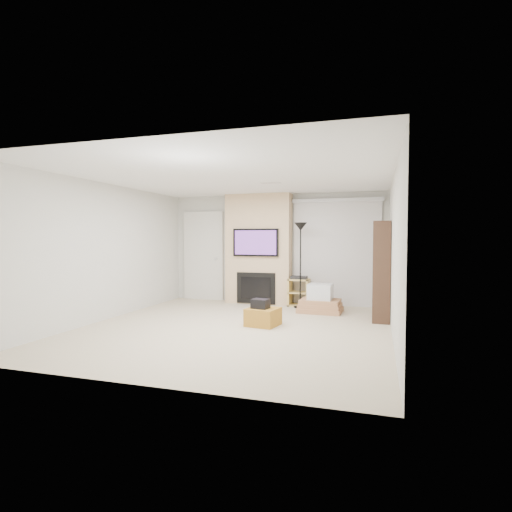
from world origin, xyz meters
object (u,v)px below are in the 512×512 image
(ottoman, at_px, (263,317))
(av_stand, at_px, (299,290))
(floor_lamp, at_px, (301,241))
(box_stack, at_px, (320,301))
(bookshelf, at_px, (381,271))

(ottoman, relative_size, av_stand, 0.76)
(floor_lamp, bearing_deg, box_stack, -40.45)
(floor_lamp, bearing_deg, av_stand, 108.98)
(box_stack, xyz_separation_m, bookshelf, (1.17, -0.43, 0.68))
(av_stand, bearing_deg, ottoman, -95.65)
(box_stack, height_order, bookshelf, bookshelf)
(ottoman, xyz_separation_m, box_stack, (0.77, 1.52, 0.07))
(ottoman, distance_m, floor_lamp, 2.34)
(box_stack, bearing_deg, ottoman, -116.82)
(ottoman, height_order, bookshelf, bookshelf)
(ottoman, distance_m, box_stack, 1.70)
(av_stand, bearing_deg, box_stack, -47.95)
(box_stack, distance_m, bookshelf, 1.42)
(av_stand, height_order, box_stack, av_stand)
(floor_lamp, distance_m, box_stack, 1.38)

